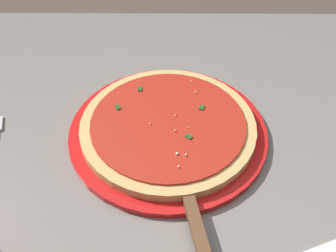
# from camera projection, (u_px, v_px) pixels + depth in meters

# --- Properties ---
(restaurant_table) EXTENTS (1.06, 0.88, 0.72)m
(restaurant_table) POSITION_uv_depth(u_px,v_px,m) (141.00, 180.00, 0.78)
(restaurant_table) COLOR black
(restaurant_table) RESTS_ON ground_plane
(serving_plate) EXTENTS (0.35, 0.35, 0.01)m
(serving_plate) POSITION_uv_depth(u_px,v_px,m) (168.00, 132.00, 0.70)
(serving_plate) COLOR red
(serving_plate) RESTS_ON restaurant_table
(pizza) EXTENTS (0.31, 0.31, 0.02)m
(pizza) POSITION_uv_depth(u_px,v_px,m) (168.00, 125.00, 0.69)
(pizza) COLOR #DBB26B
(pizza) RESTS_ON serving_plate
(pizza_server) EXTENTS (0.09, 0.22, 0.01)m
(pizza_server) POSITION_uv_depth(u_px,v_px,m) (190.00, 206.00, 0.57)
(pizza_server) COLOR silver
(pizza_server) RESTS_ON serving_plate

